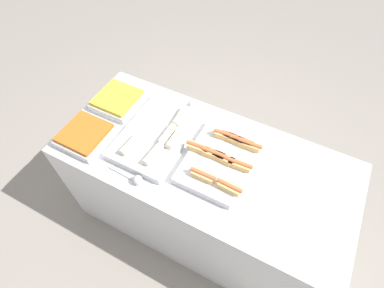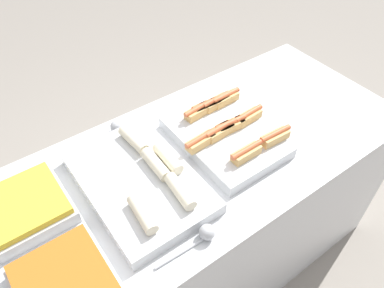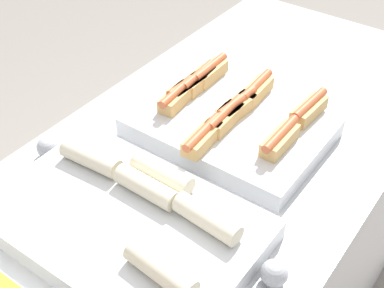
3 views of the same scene
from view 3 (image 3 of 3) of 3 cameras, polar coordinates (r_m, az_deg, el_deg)
counter at (r=1.62m, az=1.63°, el=-12.57°), size 1.73×0.78×0.86m
tray_hotdogs at (r=1.35m, az=4.01°, el=2.47°), size 0.39×0.47×0.10m
tray_wraps at (r=1.12m, az=-6.85°, el=-8.16°), size 0.37×0.55×0.09m
serving_spoon_near at (r=1.04m, az=8.46°, el=-13.94°), size 0.23×0.05×0.05m
serving_spoon_far at (r=1.33m, az=-15.47°, el=-0.72°), size 0.23×0.05×0.05m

